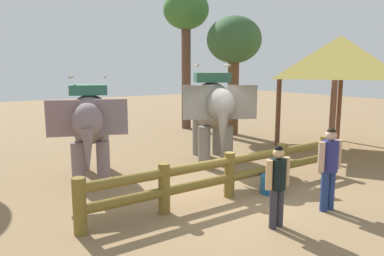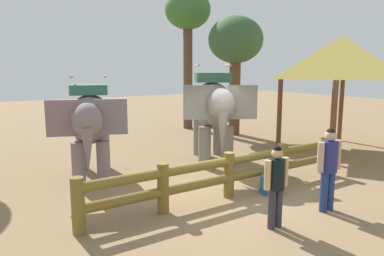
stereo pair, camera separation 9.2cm
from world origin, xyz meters
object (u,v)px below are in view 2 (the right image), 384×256
Objects in this scene: elephant_near_left at (90,122)px; tree_far_right at (188,17)px; elephant_center at (213,108)px; tourist_man_in_blue at (276,181)px; feed_bucket at (270,185)px; log_fence at (229,171)px; thatched_shelter at (341,58)px; tree_far_left at (236,44)px; tourist_woman_in_black at (329,164)px.

elephant_near_left is 0.50× the size of tree_far_right.
elephant_center is at bearing -5.13° from elephant_near_left.
tourist_man_in_blue reaches higher than feed_bucket.
tourist_man_in_blue reaches higher than log_fence.
elephant_near_left reaches higher than log_fence.
elephant_center is 5.08m from thatched_shelter.
elephant_center is (1.56, 2.78, 1.12)m from log_fence.
thatched_shelter reaches higher than tourist_man_in_blue.
elephant_center is at bearing -136.59° from tree_far_left.
elephant_near_left is 5.97m from tourist_woman_in_black.
thatched_shelter is at bearing -9.47° from elephant_near_left.
tourist_man_in_blue is at bearing -68.68° from elephant_near_left.
elephant_near_left is 0.91× the size of elephant_center.
tourist_woman_in_black is at bearing -55.64° from log_fence.
log_fence is 1.08× the size of tree_far_right.
thatched_shelter is 4.75m from tree_far_left.
elephant_center is 7.65m from tree_far_right.
tourist_woman_in_black is 9.52m from tree_far_left.
elephant_near_left is at bearing 125.31° from log_fence.
feed_bucket is (-4.30, -6.65, -3.80)m from tree_far_left.
tree_far_right reaches higher than feed_bucket.
elephant_near_left is at bearing -156.99° from tree_far_left.
elephant_near_left is 0.70× the size of thatched_shelter.
feed_bucket is at bearing -19.88° from log_fence.
tree_far_left reaches higher than tourist_man_in_blue.
elephant_center is 2.05× the size of tourist_woman_in_black.
tourist_man_in_blue is 12.46m from tree_far_right.
tourist_man_in_blue is 10.29m from tree_far_left.
elephant_center is at bearing -115.19° from tree_far_right.
tree_far_right is (6.63, 5.74, 3.83)m from elephant_near_left.
tourist_man_in_blue is at bearing -112.30° from elephant_center.
elephant_near_left is at bearing -139.11° from tree_far_right.
log_fence is 3.94m from elephant_near_left.
tree_far_right is (-0.86, 2.56, 1.36)m from tree_far_left.
tourist_man_in_blue is at bearing -132.27° from feed_bucket.
thatched_shelter reaches higher than feed_bucket.
tree_far_right is at bearing 73.14° from tourist_woman_in_black.
log_fence is 14.47× the size of feed_bucket.
tourist_woman_in_black is 1.51m from tourist_man_in_blue.
tourist_woman_in_black is 6.55m from thatched_shelter.
elephant_center is 7.29× the size of feed_bucket.
elephant_center is 2.31× the size of tourist_man_in_blue.
tourist_man_in_blue is at bearing -152.17° from thatched_shelter.
elephant_near_left is 9.57m from tree_far_right.
tourist_woman_in_black is at bearing 0.26° from tourist_man_in_blue.
tourist_woman_in_black reaches higher than log_fence.
thatched_shelter is at bearing -75.52° from tree_far_right.
tree_far_left is (-0.99, 4.60, 0.71)m from thatched_shelter.
log_fence reaches higher than feed_bucket.
elephant_near_left is 0.63× the size of tree_far_left.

